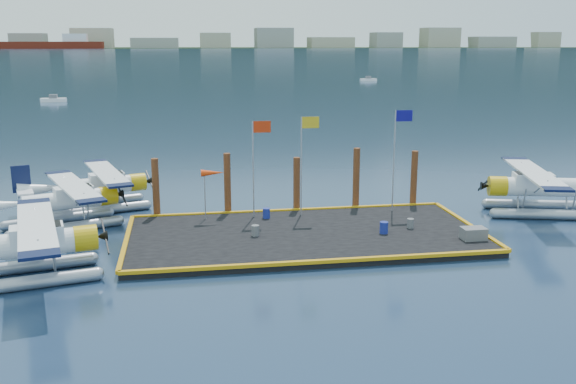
% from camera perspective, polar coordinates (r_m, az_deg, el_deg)
% --- Properties ---
extents(ground, '(4000.00, 4000.00, 0.00)m').
position_cam_1_polar(ground, '(37.04, 1.48, -4.21)').
color(ground, '#182649').
rests_on(ground, ground).
extents(dock, '(20.00, 10.00, 0.40)m').
position_cam_1_polar(dock, '(36.98, 1.48, -3.91)').
color(dock, black).
rests_on(dock, ground).
extents(dock_bumpers, '(20.25, 10.25, 0.18)m').
position_cam_1_polar(dock_bumpers, '(36.90, 1.49, -3.48)').
color(dock_bumpers, '#C98A0B').
rests_on(dock_bumpers, dock).
extents(far_backdrop, '(3050.00, 2050.00, 810.00)m').
position_cam_1_polar(far_backdrop, '(1789.27, -1.56, 13.32)').
color(far_backdrop, black).
rests_on(far_backdrop, ground).
extents(seaplane_a, '(9.60, 10.41, 3.69)m').
position_cam_1_polar(seaplane_a, '(32.75, -22.07, -4.65)').
color(seaplane_a, '#9A9DA8').
rests_on(seaplane_a, ground).
extents(seaplane_b, '(9.08, 9.62, 3.48)m').
position_cam_1_polar(seaplane_b, '(41.20, -18.99, -0.95)').
color(seaplane_b, '#9A9DA8').
rests_on(seaplane_b, ground).
extents(seaplane_c, '(9.06, 9.73, 3.47)m').
position_cam_1_polar(seaplane_c, '(44.74, -16.26, 0.34)').
color(seaplane_c, '#9A9DA8').
rests_on(seaplane_c, ground).
extents(seaplane_d, '(9.93, 10.72, 3.81)m').
position_cam_1_polar(seaplane_d, '(44.93, 21.43, 0.19)').
color(seaplane_d, '#9A9DA8').
rests_on(seaplane_d, ground).
extents(drum_0, '(0.43, 0.43, 0.61)m').
position_cam_1_polar(drum_0, '(36.26, -2.92, -3.44)').
color(drum_0, '#5A5A60').
rests_on(drum_0, dock).
extents(drum_1, '(0.48, 0.48, 0.67)m').
position_cam_1_polar(drum_1, '(37.09, 8.52, -3.15)').
color(drum_1, navy).
rests_on(drum_1, dock).
extents(drum_2, '(0.40, 0.40, 0.57)m').
position_cam_1_polar(drum_2, '(38.38, 10.83, -2.76)').
color(drum_2, '#5A5A60').
rests_on(drum_2, dock).
extents(drum_5, '(0.44, 0.44, 0.63)m').
position_cam_1_polar(drum_5, '(39.79, -1.94, -1.90)').
color(drum_5, navy).
rests_on(drum_5, dock).
extents(crate, '(1.33, 0.89, 0.66)m').
position_cam_1_polar(crate, '(37.06, 16.16, -3.56)').
color(crate, '#5A5A60').
rests_on(crate, dock).
extents(flagpole_red, '(1.14, 0.08, 6.00)m').
position_cam_1_polar(flagpole_red, '(39.31, -2.82, 3.41)').
color(flagpole_red, '#9C9BA3').
rests_on(flagpole_red, dock).
extents(flagpole_yellow, '(1.14, 0.08, 6.20)m').
position_cam_1_polar(flagpole_yellow, '(39.74, 1.48, 3.70)').
color(flagpole_yellow, '#9C9BA3').
rests_on(flagpole_yellow, dock).
extents(flagpole_blue, '(1.14, 0.08, 6.50)m').
position_cam_1_polar(flagpole_blue, '(41.26, 9.71, 4.12)').
color(flagpole_blue, '#9C9BA3').
rests_on(flagpole_blue, dock).
extents(windsock, '(1.40, 0.44, 3.12)m').
position_cam_1_polar(windsock, '(39.32, -6.76, 1.60)').
color(windsock, '#9C9BA3').
rests_on(windsock, dock).
extents(piling_0, '(0.44, 0.44, 4.00)m').
position_cam_1_polar(piling_0, '(41.15, -11.66, 0.19)').
color(piling_0, '#4B2615').
rests_on(piling_0, ground).
extents(piling_1, '(0.44, 0.44, 4.20)m').
position_cam_1_polar(piling_1, '(41.18, -5.40, 0.56)').
color(piling_1, '#4B2615').
rests_on(piling_1, ground).
extents(piling_2, '(0.44, 0.44, 3.80)m').
position_cam_1_polar(piling_2, '(41.76, 0.77, 0.52)').
color(piling_2, '#4B2615').
rests_on(piling_2, ground).
extents(piling_3, '(0.44, 0.44, 4.30)m').
position_cam_1_polar(piling_3, '(42.58, 6.08, 1.05)').
color(piling_3, '#4B2615').
rests_on(piling_3, ground).
extents(piling_4, '(0.44, 0.44, 4.00)m').
position_cam_1_polar(piling_4, '(43.84, 11.12, 1.02)').
color(piling_4, '#4B2615').
rests_on(piling_4, ground).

